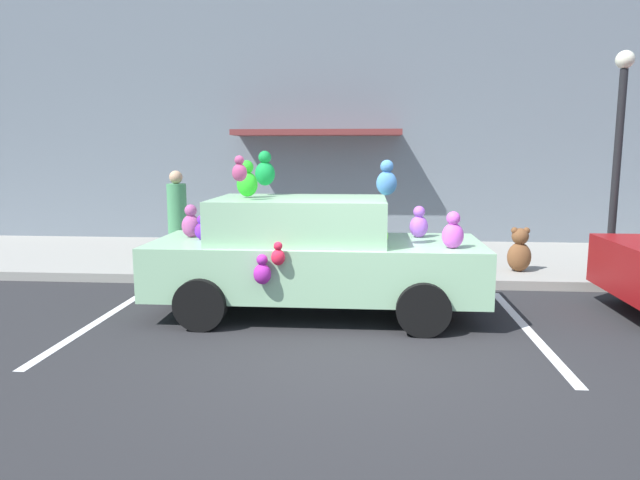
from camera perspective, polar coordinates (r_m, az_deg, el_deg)
name	(u,v)px	position (r m, az deg, el deg)	size (l,w,h in m)	color
ground_plane	(361,353)	(6.24, 4.17, -11.24)	(60.00, 60.00, 0.00)	#262628
sidewalk	(364,260)	(11.06, 4.44, -1.97)	(24.00, 4.00, 0.15)	gray
storefront_building	(366,104)	(13.05, 4.61, 13.42)	(24.00, 1.25, 6.40)	slate
parking_stripe_front	(527,329)	(7.46, 20.05, -8.38)	(0.12, 3.60, 0.01)	silver
parking_stripe_rear	(102,319)	(7.95, -20.98, -7.36)	(0.12, 3.60, 0.01)	silver
plush_covered_car	(312,254)	(7.51, -0.83, -1.41)	(4.29, 1.96, 2.16)	#96C99A
teddy_bear_on_sidewalk	(519,251)	(10.10, 19.34, -1.05)	(0.39, 0.33, 0.75)	brown
street_lamp_post	(619,139)	(10.15, 27.74, 8.93)	(0.28, 0.28, 3.53)	black
pedestrian_near_shopfront	(177,218)	(11.01, -14.09, 2.16)	(0.36, 0.36, 1.65)	#49945E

